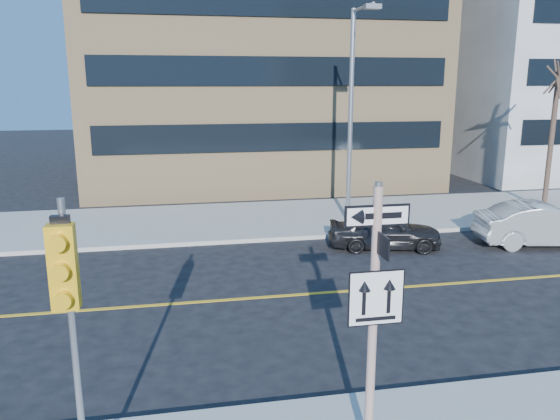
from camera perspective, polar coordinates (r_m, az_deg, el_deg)
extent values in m
plane|color=black|center=(11.06, 4.54, -16.63)|extent=(120.00, 120.00, 0.00)
cylinder|color=silver|center=(7.97, 9.66, -11.83)|extent=(0.13, 0.13, 4.00)
cylinder|color=gray|center=(7.35, 10.26, 2.68)|extent=(0.10, 0.10, 0.06)
cube|color=black|center=(7.44, 10.13, -0.58)|extent=(0.92, 0.03, 0.30)
cube|color=black|center=(7.53, 10.02, -3.17)|extent=(0.03, 0.92, 0.30)
cube|color=white|center=(7.72, 10.01, -9.06)|extent=(0.80, 0.03, 0.80)
cylinder|color=gray|center=(7.65, -20.64, -13.65)|extent=(0.09, 0.09, 4.00)
cube|color=gold|center=(7.02, -21.70, -5.57)|extent=(0.32, 0.22, 1.05)
sphere|color=#8C0705|center=(6.81, -22.13, -3.09)|extent=(0.17, 0.17, 0.17)
sphere|color=black|center=(6.91, -21.88, -5.88)|extent=(0.17, 0.17, 0.17)
sphere|color=black|center=(7.02, -21.63, -8.59)|extent=(0.17, 0.17, 0.17)
imported|color=black|center=(18.73, 10.86, -2.08)|extent=(2.28, 3.98, 1.28)
imported|color=#8F9498|center=(20.78, 25.92, -1.39)|extent=(2.37, 4.72, 1.48)
cylinder|color=gray|center=(21.34, 7.37, 9.46)|extent=(0.18, 0.18, 8.00)
cylinder|color=gray|center=(20.51, 8.63, 20.20)|extent=(0.10, 2.20, 0.10)
cube|color=gray|center=(19.56, 9.65, 20.22)|extent=(0.55, 0.30, 0.16)
cylinder|color=#382921|center=(25.92, 26.47, 6.40)|extent=(0.22, 0.22, 5.80)
cube|color=tan|center=(34.73, -3.31, 18.95)|extent=(18.00, 18.00, 18.00)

